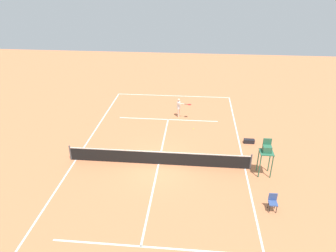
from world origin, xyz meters
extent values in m
plane|color=#D37A4C|center=(0.00, 0.00, 0.00)|extent=(60.00, 60.00, 0.00)
cube|color=white|center=(0.00, -12.27, 0.00)|extent=(11.09, 0.10, 0.01)
cube|color=white|center=(-5.55, 0.00, 0.00)|extent=(0.10, 24.53, 0.01)
cube|color=white|center=(5.55, 0.00, 0.00)|extent=(0.10, 24.53, 0.01)
cube|color=white|center=(0.00, -6.75, 0.00)|extent=(8.32, 0.10, 0.01)
cube|color=white|center=(0.00, 6.75, 0.00)|extent=(8.32, 0.10, 0.01)
cube|color=white|center=(0.00, 0.00, 0.00)|extent=(0.10, 13.49, 0.01)
cylinder|color=#4C4C51|center=(-5.85, 0.00, 0.54)|extent=(0.10, 0.10, 1.07)
cylinder|color=#4C4C51|center=(5.85, 0.00, 0.54)|extent=(0.10, 0.10, 1.07)
cube|color=black|center=(0.00, 0.00, 0.46)|extent=(11.69, 0.03, 0.91)
cube|color=white|center=(0.00, 0.00, 0.93)|extent=(11.69, 0.04, 0.06)
cylinder|color=beige|center=(-0.86, -7.51, 0.39)|extent=(0.12, 0.12, 0.77)
cylinder|color=beige|center=(-0.82, -7.31, 0.39)|extent=(0.12, 0.12, 0.77)
cylinder|color=white|center=(-0.84, -7.41, 1.07)|extent=(0.28, 0.28, 0.60)
sphere|color=beige|center=(-0.84, -7.41, 1.55)|extent=(0.22, 0.22, 0.22)
cylinder|color=beige|center=(-0.87, -7.59, 1.11)|extent=(0.09, 0.09, 0.54)
cylinder|color=beige|center=(-1.07, -7.18, 1.30)|extent=(0.54, 0.18, 0.09)
cylinder|color=black|center=(-1.46, -7.11, 1.30)|extent=(0.26, 0.08, 0.04)
ellipsoid|color=red|center=(-1.75, -7.05, 1.30)|extent=(0.36, 0.33, 0.04)
sphere|color=#CCE033|center=(-2.17, -5.18, 0.03)|extent=(0.07, 0.07, 0.07)
cylinder|color=#2D6B4C|center=(-6.93, 0.83, 0.78)|extent=(0.07, 0.07, 1.55)
cylinder|color=#2D6B4C|center=(-6.23, 0.83, 0.78)|extent=(0.07, 0.07, 1.55)
cylinder|color=#2D6B4C|center=(-6.93, 0.13, 0.78)|extent=(0.07, 0.07, 1.55)
cylinder|color=#2D6B4C|center=(-6.23, 0.13, 0.78)|extent=(0.07, 0.07, 1.55)
cube|color=#2D6B4C|center=(-6.58, 0.48, 1.58)|extent=(0.80, 0.80, 0.06)
cube|color=#2D6B4C|center=(-6.58, 0.48, 1.81)|extent=(0.50, 0.44, 0.40)
cube|color=#2D6B4C|center=(-6.58, 0.28, 2.16)|extent=(0.50, 0.06, 0.50)
cylinder|color=#262626|center=(-6.63, 3.93, 0.23)|extent=(0.04, 0.04, 0.45)
cylinder|color=#262626|center=(-6.28, 3.93, 0.23)|extent=(0.04, 0.04, 0.45)
cylinder|color=#262626|center=(-6.63, 3.58, 0.23)|extent=(0.04, 0.04, 0.45)
cylinder|color=#262626|center=(-6.28, 3.58, 0.23)|extent=(0.04, 0.04, 0.45)
cube|color=#38518C|center=(-6.45, 3.75, 0.48)|extent=(0.44, 0.44, 0.06)
cube|color=#38518C|center=(-6.45, 3.53, 0.73)|extent=(0.44, 0.04, 0.44)
cube|color=black|center=(-6.24, -3.35, 0.15)|extent=(0.76, 0.32, 0.30)
camera|label=1|loc=(-2.19, 16.77, 11.34)|focal=33.22mm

